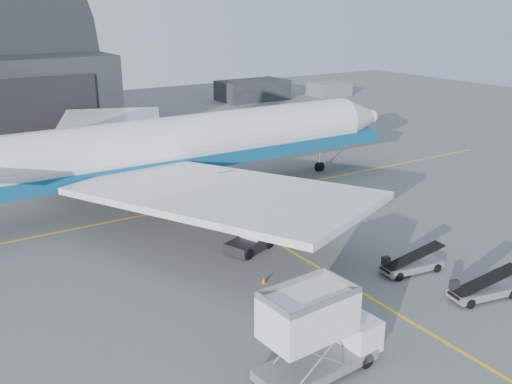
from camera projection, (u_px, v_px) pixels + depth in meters
ground at (340, 280)px, 40.79m from camera, size 200.00×200.00×0.00m
taxi_lines at (247, 225)px, 50.93m from camera, size 80.00×42.12×0.02m
distant_bldg_a at (253, 100)px, 117.86m from camera, size 14.00×8.00×4.00m
distant_bldg_b at (329, 96)px, 123.34m from camera, size 8.00×6.00×2.80m
airliner at (172, 147)px, 56.25m from camera, size 54.96×53.29×19.29m
catering_truck at (316, 333)px, 29.57m from camera, size 7.32×3.16×4.93m
pushback_tug at (250, 242)px, 45.52m from camera, size 4.35×3.36×1.78m
belt_loader_a at (483, 290)px, 38.05m from camera, size 5.27×2.60×1.97m
belt_loader_b at (411, 265)px, 41.76m from camera, size 5.12×2.33×1.92m
traffic_cone at (264, 280)px, 40.20m from camera, size 0.32×0.32×0.46m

